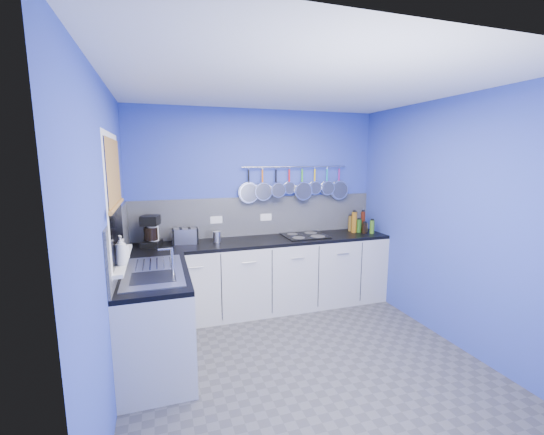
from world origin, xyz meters
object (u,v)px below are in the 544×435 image
paper_towel (153,234)px  toaster (185,236)px  soap_bottle_a (121,250)px  soap_bottle_b (123,249)px  hob (305,236)px  coffee_maker (151,231)px  canister (217,237)px

paper_towel → toaster: (0.35, 0.03, -0.05)m
soap_bottle_a → paper_towel: (0.23, 1.19, -0.13)m
soap_bottle_b → hob: 2.30m
coffee_maker → canister: bearing=13.8°
soap_bottle_a → toaster: soap_bottle_a is taller
soap_bottle_a → paper_towel: soap_bottle_a is taller
canister → paper_towel: bearing=177.6°
soap_bottle_b → canister: soap_bottle_b is taller
paper_towel → coffee_maker: 0.05m
toaster → canister: toaster is taller
soap_bottle_a → paper_towel: size_ratio=0.87×
toaster → canister: (0.36, -0.06, -0.02)m
soap_bottle_b → canister: 1.37m
coffee_maker → hob: size_ratio=0.66×
paper_towel → hob: 1.86m
canister → soap_bottle_a: bearing=-129.2°
hob → canister: bearing=179.4°
soap_bottle_a → coffee_maker: soap_bottle_a is taller
coffee_maker → hob: bearing=14.8°
coffee_maker → toaster: bearing=20.6°
soap_bottle_a → paper_towel: 1.22m
soap_bottle_a → hob: 2.39m
toaster → paper_towel: bearing=-164.9°
soap_bottle_a → hob: bearing=28.9°
coffee_maker → toaster: (0.38, 0.03, -0.09)m
soap_bottle_a → paper_towel: bearing=79.2°
coffee_maker → hob: coffee_maker is taller
soap_bottle_a → canister: soap_bottle_a is taller
paper_towel → toaster: 0.36m
hob → soap_bottle_a: bearing=-151.1°
coffee_maker → paper_towel: bearing=19.2°
coffee_maker → canister: 0.75m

